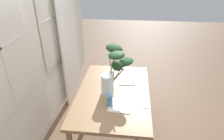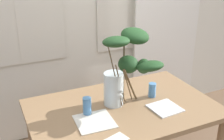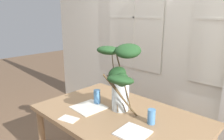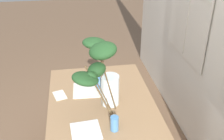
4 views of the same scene
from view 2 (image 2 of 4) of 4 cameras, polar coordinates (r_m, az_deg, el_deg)
The scene contains 9 objects.
back_wall_with_windows at distance 3.03m, azimuth -6.74°, elevation 11.39°, with size 4.72×0.14×2.62m.
curtain_sheer_side at distance 3.35m, azimuth 11.23°, elevation 11.09°, with size 0.85×0.03×2.51m, color white.
dining_table at distance 2.36m, azimuth 2.19°, elevation -9.11°, with size 1.49×0.94×0.75m.
vase_with_branches at distance 2.16m, azimuth 2.79°, elevation 0.53°, with size 0.50×0.45×0.66m.
drinking_glass_blue_left at distance 2.18m, azimuth -5.01°, elevation -7.24°, with size 0.07×0.07×0.14m, color #4C84BC.
drinking_glass_blue_right at distance 2.46m, azimuth 8.04°, elevation -3.98°, with size 0.06×0.06×0.12m, color #4C84BC.
plate_square_left at distance 2.13m, azimuth -3.51°, elevation -10.23°, with size 0.27×0.27×0.01m, color silver.
plate_square_right at distance 2.32m, azimuth 10.56°, elevation -7.50°, with size 0.22×0.22×0.01m, color white.
napkin_folded at distance 1.94m, azimuth 0.80°, elevation -13.80°, with size 0.16×0.10×0.00m, color silver.
Camera 2 is at (-0.92, -1.78, 1.90)m, focal length 45.69 mm.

